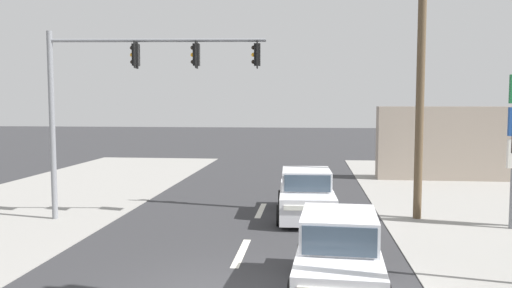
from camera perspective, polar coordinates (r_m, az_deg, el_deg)
name	(u,v)px	position (r m, az deg, el deg)	size (l,w,h in m)	color
lane_dash_mid	(241,253)	(12.77, -1.68, -12.30)	(0.20, 2.40, 0.01)	silver
lane_dash_far	(261,210)	(17.58, 0.56, -7.59)	(0.20, 2.40, 0.01)	silver
utility_pole_midground_right	(421,59)	(16.79, 18.34, 9.20)	(1.80, 0.26, 9.78)	brown
traffic_signal_mast	(126,84)	(16.34, -14.66, 6.69)	(6.87, 0.88, 6.00)	slate
shopfront_wall_far	(504,144)	(26.85, 26.47, 0.02)	(12.00, 1.00, 3.60)	#A39384
sedan_oncoming_mid	(306,195)	(16.63, 5.76, -5.86)	(2.03, 4.30, 1.56)	silver
hatchback_receding_far	(339,256)	(10.26, 9.43, -12.53)	(1.93, 3.71, 1.53)	silver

